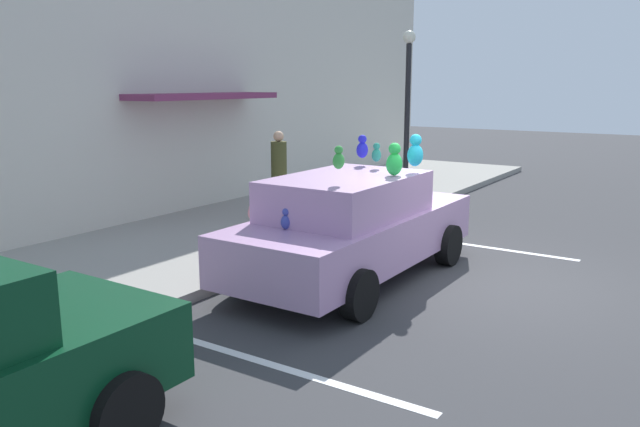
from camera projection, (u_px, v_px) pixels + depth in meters
ground_plane at (493, 284)px, 8.96m from camera, size 60.00×60.00×0.00m
sidewalk at (228, 233)px, 11.63m from camera, size 24.00×4.00×0.15m
storefront_building at (140, 63)px, 12.16m from camera, size 24.00×1.25×6.40m
parking_stripe_front at (472, 245)px, 11.07m from camera, size 0.12×3.60×0.01m
parking_stripe_rear at (274, 365)px, 6.36m from camera, size 0.12×3.60×0.01m
plush_covered_car at (353, 225)px, 9.01m from camera, size 4.55×2.00×2.10m
teddy_bear_on_sidewalk at (257, 228)px, 10.19m from camera, size 0.39×0.33×0.75m
street_lamp_post at (408, 98)px, 13.90m from camera, size 0.28×0.28×3.79m
pedestrian_near_shopfront at (279, 178)px, 12.36m from camera, size 0.31×0.31×1.75m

